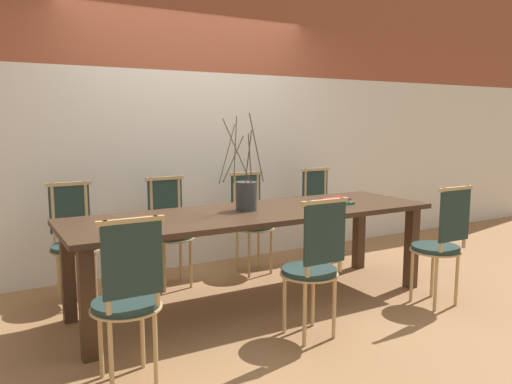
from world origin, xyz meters
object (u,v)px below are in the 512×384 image
dining_table (256,222)px  chair_near_center (441,241)px  chair_far_center (251,218)px  vase_centerpiece (246,195)px  book_stack (335,201)px

dining_table → chair_near_center: (1.23, -0.77, -0.14)m
dining_table → chair_near_center: 1.46m
chair_near_center → chair_far_center: (-0.84, 1.55, 0.00)m
chair_far_center → vase_centerpiece: vase_centerpiece is taller
dining_table → vase_centerpiece: 0.23m
dining_table → chair_near_center: size_ratio=3.06×
chair_near_center → book_stack: size_ratio=3.60×
dining_table → vase_centerpiece: vase_centerpiece is taller
dining_table → book_stack: (0.75, -0.05, 0.11)m
dining_table → chair_far_center: bearing=63.3°
book_stack → vase_centerpiece: bearing=171.7°
chair_near_center → vase_centerpiece: 1.57m
chair_near_center → chair_far_center: bearing=118.5°
chair_near_center → vase_centerpiece: (-1.29, 0.84, 0.36)m
vase_centerpiece → chair_near_center: bearing=-33.1°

